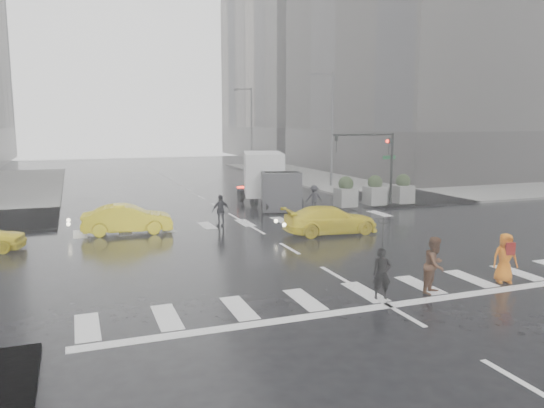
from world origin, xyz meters
name	(u,v)px	position (x,y,z in m)	size (l,w,h in m)	color
ground	(290,249)	(0.00, 0.00, 0.00)	(120.00, 120.00, 0.00)	black
sidewalk_ne	(424,183)	(19.50, 17.50, 0.07)	(35.00, 35.00, 0.15)	slate
building_ne_far	(325,49)	(29.00, 56.00, 16.27)	(26.05, 26.05, 36.00)	#9E9489
road_markings	(290,248)	(0.00, 0.00, 0.01)	(18.00, 48.00, 0.01)	silver
traffic_signal_pole	(378,154)	(9.01, 8.01, 3.22)	(4.45, 0.42, 4.50)	black
street_lamp_near	(330,125)	(10.87, 18.00, 4.95)	(2.15, 0.22, 9.00)	#59595B
street_lamp_far	(250,124)	(10.87, 38.00, 4.95)	(2.15, 0.22, 9.00)	#59595B
planter_west	(346,192)	(7.00, 8.20, 0.98)	(1.10, 1.10, 1.80)	slate
planter_mid	(375,191)	(9.00, 8.20, 0.98)	(1.10, 1.10, 1.80)	slate
planter_east	(403,190)	(11.00, 8.20, 0.98)	(1.10, 1.10, 1.80)	slate
pedestrian_black	(383,243)	(0.13, -6.71, 1.66)	(1.22, 1.23, 2.43)	black
pedestrian_brown	(435,265)	(1.91, -6.80, 0.87)	(0.84, 0.66, 1.74)	#4F2F1C
pedestrian_orange	(505,258)	(4.72, -6.69, 0.81)	(0.92, 0.77, 1.61)	orange
pedestrian_far_a	(221,211)	(-1.40, 5.51, 0.79)	(0.93, 0.57, 1.58)	black
pedestrian_far_b	(314,198)	(4.97, 8.30, 0.75)	(0.97, 0.53, 1.49)	black
taxi_mid	(127,219)	(-5.90, 5.46, 0.67)	(1.42, 4.09, 1.35)	yellow
taxi_rear	(331,220)	(2.91, 2.07, 0.64)	(1.80, 3.91, 1.28)	yellow
box_truck	(268,178)	(3.00, 10.78, 1.74)	(2.30, 6.14, 3.26)	silver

